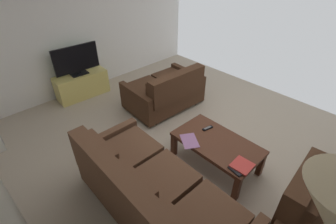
% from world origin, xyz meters
% --- Properties ---
extents(ground_plane, '(5.80, 4.89, 0.01)m').
position_xyz_m(ground_plane, '(0.00, 0.00, -0.00)').
color(ground_plane, tan).
extents(wall_right, '(0.12, 4.89, 2.73)m').
position_xyz_m(wall_right, '(2.90, 0.00, 1.36)').
color(wall_right, white).
rests_on(wall_right, ground).
extents(sofa_main, '(2.02, 0.91, 0.90)m').
position_xyz_m(sofa_main, '(-0.42, 1.24, 0.38)').
color(sofa_main, black).
rests_on(sofa_main, ground).
extents(loveseat_near, '(0.95, 1.36, 0.81)m').
position_xyz_m(loveseat_near, '(1.12, -0.40, 0.34)').
color(loveseat_near, black).
rests_on(loveseat_near, ground).
extents(coffee_table, '(1.13, 0.65, 0.41)m').
position_xyz_m(coffee_table, '(-0.40, 0.09, 0.35)').
color(coffee_table, '#4C2819').
rests_on(coffee_table, ground).
extents(tv_stand, '(0.43, 1.00, 0.48)m').
position_xyz_m(tv_stand, '(2.58, 0.51, 0.24)').
color(tv_stand, '#D8C666').
rests_on(tv_stand, ground).
extents(flat_tv, '(0.21, 0.85, 0.56)m').
position_xyz_m(flat_tv, '(2.58, 0.52, 0.77)').
color(flat_tv, black).
rests_on(flat_tv, tv_stand).
extents(book_stack, '(0.23, 0.28, 0.04)m').
position_xyz_m(book_stack, '(-0.86, 0.26, 0.43)').
color(book_stack, black).
rests_on(book_stack, coffee_table).
extents(tv_remote, '(0.07, 0.17, 0.02)m').
position_xyz_m(tv_remote, '(-0.14, -0.03, 0.42)').
color(tv_remote, black).
rests_on(tv_remote, coffee_table).
extents(loose_magazine, '(0.35, 0.32, 0.01)m').
position_xyz_m(loose_magazine, '(-0.14, 0.35, 0.41)').
color(loose_magazine, '#996699').
rests_on(loose_magazine, coffee_table).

